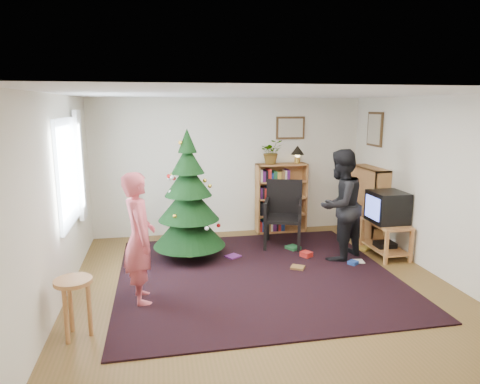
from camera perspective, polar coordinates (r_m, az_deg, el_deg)
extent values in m
plane|color=brown|center=(5.91, 2.83, -12.11)|extent=(5.00, 5.00, 0.00)
plane|color=white|center=(5.42, 3.10, 12.92)|extent=(5.00, 5.00, 0.00)
cube|color=silver|center=(7.94, -1.39, 3.42)|extent=(5.00, 0.02, 2.50)
cube|color=silver|center=(3.25, 13.76, -8.90)|extent=(5.00, 0.02, 2.50)
cube|color=silver|center=(5.50, -23.23, -1.14)|extent=(0.02, 5.00, 2.50)
cube|color=silver|center=(6.58, 24.59, 0.70)|extent=(0.02, 5.00, 2.50)
cube|color=black|center=(6.17, 2.16, -10.94)|extent=(3.80, 3.60, 0.02)
cube|color=silver|center=(6.03, -21.98, 2.42)|extent=(0.04, 1.20, 1.40)
cube|color=silver|center=(6.70, -20.54, 3.35)|extent=(0.06, 0.35, 1.60)
cube|color=#4C3319|center=(8.12, 6.73, 8.49)|extent=(0.55, 0.03, 0.42)
cube|color=beige|center=(8.12, 6.73, 8.49)|extent=(0.47, 0.01, 0.34)
cube|color=#4C3319|center=(7.97, 17.55, 7.98)|extent=(0.03, 0.50, 0.60)
cube|color=beige|center=(7.97, 17.55, 7.98)|extent=(0.01, 0.42, 0.52)
cylinder|color=#3F2816|center=(6.82, -6.71, -7.89)|extent=(0.11, 0.11, 0.22)
cone|color=black|center=(6.70, -6.79, -4.47)|extent=(1.12, 1.12, 0.63)
cone|color=black|center=(6.60, -6.87, -1.30)|extent=(0.94, 0.94, 0.56)
cone|color=black|center=(6.54, -6.94, 1.67)|extent=(0.72, 0.72, 0.50)
cone|color=black|center=(6.49, -7.01, 4.37)|extent=(0.51, 0.51, 0.43)
cone|color=black|center=(6.46, -7.07, 6.83)|extent=(0.29, 0.29, 0.36)
cube|color=#B47A40|center=(8.11, 5.50, -0.77)|extent=(0.95, 0.30, 1.30)
cube|color=#B47A40|center=(8.00, 5.59, 3.68)|extent=(0.95, 0.30, 0.03)
cube|color=#B47A40|center=(7.94, 16.69, -1.47)|extent=(0.30, 0.95, 1.30)
cube|color=#B47A40|center=(7.83, 16.95, 3.06)|extent=(0.30, 0.95, 0.03)
cube|color=#B47A40|center=(7.18, 18.94, -3.94)|extent=(0.47, 0.85, 0.04)
cube|color=#B47A40|center=(6.83, 18.92, -7.13)|extent=(0.05, 0.05, 0.51)
cube|color=#B47A40|center=(7.04, 21.84, -6.79)|extent=(0.05, 0.05, 0.51)
cube|color=#B47A40|center=(7.49, 15.95, -5.32)|extent=(0.05, 0.05, 0.51)
cube|color=#B47A40|center=(7.68, 18.69, -5.07)|extent=(0.05, 0.05, 0.51)
cube|color=#B47A40|center=(7.30, 18.73, -7.05)|extent=(0.43, 0.81, 0.03)
cube|color=black|center=(7.28, 18.76, -6.64)|extent=(0.30, 0.25, 0.08)
cube|color=black|center=(7.12, 19.08, -1.89)|extent=(0.51, 0.56, 0.49)
cube|color=#5367E3|center=(6.99, 17.24, -2.01)|extent=(0.01, 0.44, 0.35)
cube|color=black|center=(7.22, 5.76, -3.53)|extent=(0.78, 0.78, 0.05)
cube|color=black|center=(7.41, 5.19, -0.66)|extent=(0.59, 0.25, 0.61)
cube|color=black|center=(6.97, 4.19, -6.21)|extent=(0.06, 0.06, 0.50)
cube|color=black|center=(7.13, 8.49, -5.90)|extent=(0.06, 0.06, 0.50)
cube|color=black|center=(7.48, 3.09, -4.96)|extent=(0.06, 0.06, 0.50)
cube|color=black|center=(7.62, 7.11, -4.71)|extent=(0.06, 0.06, 0.50)
cylinder|color=#B47A40|center=(4.74, -21.38, -11.02)|extent=(0.38, 0.38, 0.04)
cylinder|color=#B47A40|center=(4.84, -19.44, -14.50)|extent=(0.05, 0.05, 0.59)
cylinder|color=#B47A40|center=(4.98, -21.66, -13.89)|extent=(0.05, 0.05, 0.59)
cylinder|color=#B47A40|center=(4.77, -22.19, -15.10)|extent=(0.05, 0.05, 0.59)
imported|color=#C8505B|center=(5.28, -13.28, -6.02)|extent=(0.48, 0.64, 1.61)
imported|color=black|center=(6.74, 13.16, -1.71)|extent=(1.05, 1.00, 1.72)
imported|color=gray|center=(7.91, 4.23, 5.37)|extent=(0.43, 0.37, 0.45)
cylinder|color=#A57F33|center=(8.08, 7.64, 4.18)|extent=(0.10, 0.10, 0.10)
sphere|color=#FFD88C|center=(8.07, 7.66, 4.99)|extent=(0.10, 0.10, 0.10)
cone|color=black|center=(8.06, 7.68, 5.57)|extent=(0.25, 0.25, 0.17)
cube|color=#A51E19|center=(6.90, 8.83, -8.35)|extent=(0.20, 0.20, 0.08)
cube|color=navy|center=(6.72, 14.83, -9.13)|extent=(0.20, 0.20, 0.08)
cube|color=#1E592D|center=(7.22, 7.09, -7.38)|extent=(0.20, 0.20, 0.08)
cube|color=gold|center=(7.50, 15.97, -7.03)|extent=(0.20, 0.20, 0.08)
cube|color=brown|center=(6.41, 7.71, -9.88)|extent=(0.20, 0.20, 0.08)
cube|color=beige|center=(6.85, 15.53, -8.79)|extent=(0.20, 0.20, 0.08)
cube|color=#4C1959|center=(6.80, -0.96, -8.48)|extent=(0.20, 0.20, 0.08)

